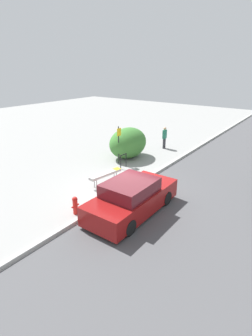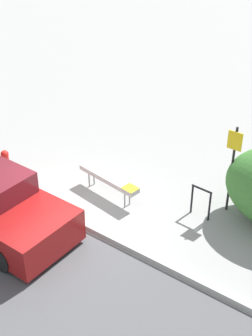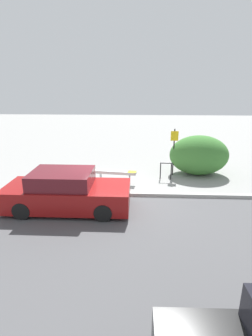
{
  "view_description": "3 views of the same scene",
  "coord_description": "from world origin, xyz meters",
  "px_view_note": "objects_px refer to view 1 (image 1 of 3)",
  "views": [
    {
      "loc": [
        -9.14,
        -6.64,
        5.59
      ],
      "look_at": [
        0.41,
        0.38,
        0.96
      ],
      "focal_mm": 28.0,
      "sensor_mm": 36.0,
      "label": 1
    },
    {
      "loc": [
        6.46,
        -6.45,
        7.02
      ],
      "look_at": [
        0.46,
        1.53,
        0.92
      ],
      "focal_mm": 50.0,
      "sensor_mm": 36.0,
      "label": 2
    },
    {
      "loc": [
        1.06,
        -9.77,
        4.27
      ],
      "look_at": [
        0.5,
        1.7,
        0.63
      ],
      "focal_mm": 28.0,
      "sensor_mm": 36.0,
      "label": 3
    }
  ],
  "objects_px": {
    "bike_rack": "(123,160)",
    "pedestrian": "(164,137)",
    "bench": "(106,174)",
    "parked_car_near": "(132,198)",
    "sign_post": "(119,142)",
    "fire_hydrant": "(75,205)"
  },
  "relations": [
    {
      "from": "bike_rack",
      "to": "pedestrian",
      "type": "height_order",
      "value": "pedestrian"
    },
    {
      "from": "bench",
      "to": "parked_car_near",
      "type": "bearing_deg",
      "value": -111.59
    },
    {
      "from": "bike_rack",
      "to": "pedestrian",
      "type": "relative_size",
      "value": 0.53
    },
    {
      "from": "sign_post",
      "to": "bike_rack",
      "type": "bearing_deg",
      "value": -122.27
    },
    {
      "from": "bench",
      "to": "fire_hydrant",
      "type": "height_order",
      "value": "fire_hydrant"
    },
    {
      "from": "parked_car_near",
      "to": "pedestrian",
      "type": "bearing_deg",
      "value": 20.76
    },
    {
      "from": "pedestrian",
      "to": "bench",
      "type": "bearing_deg",
      "value": -179.88
    },
    {
      "from": "bench",
      "to": "sign_post",
      "type": "distance_m",
      "value": 3.15
    },
    {
      "from": "bench",
      "to": "bike_rack",
      "type": "distance_m",
      "value": 2.42
    },
    {
      "from": "bench",
      "to": "sign_post",
      "type": "xyz_separation_m",
      "value": [
        2.74,
        1.28,
        0.86
      ]
    },
    {
      "from": "sign_post",
      "to": "fire_hydrant",
      "type": "height_order",
      "value": "sign_post"
    },
    {
      "from": "pedestrian",
      "to": "parked_car_near",
      "type": "height_order",
      "value": "pedestrian"
    },
    {
      "from": "pedestrian",
      "to": "parked_car_near",
      "type": "bearing_deg",
      "value": -164.08
    },
    {
      "from": "fire_hydrant",
      "to": "bench",
      "type": "bearing_deg",
      "value": 17.09
    },
    {
      "from": "fire_hydrant",
      "to": "sign_post",
      "type": "bearing_deg",
      "value": 21.06
    },
    {
      "from": "bike_rack",
      "to": "sign_post",
      "type": "distance_m",
      "value": 1.16
    },
    {
      "from": "bench",
      "to": "sign_post",
      "type": "height_order",
      "value": "sign_post"
    },
    {
      "from": "bike_rack",
      "to": "parked_car_near",
      "type": "bearing_deg",
      "value": -139.15
    },
    {
      "from": "bench",
      "to": "parked_car_near",
      "type": "distance_m",
      "value": 3.05
    },
    {
      "from": "parked_car_near",
      "to": "bike_rack",
      "type": "bearing_deg",
      "value": 41.04
    },
    {
      "from": "bike_rack",
      "to": "parked_car_near",
      "type": "height_order",
      "value": "parked_car_near"
    },
    {
      "from": "bench",
      "to": "sign_post",
      "type": "relative_size",
      "value": 0.85
    }
  ]
}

